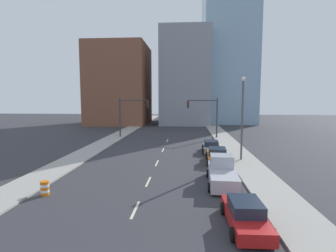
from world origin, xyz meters
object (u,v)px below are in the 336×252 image
at_px(traffic_barrel, 45,188).
at_px(sedan_orange, 217,156).
at_px(traffic_signal_right, 208,112).
at_px(pickup_truck_silver, 222,173).
at_px(sedan_red, 245,215).
at_px(traffic_signal_left, 128,112).
at_px(sedan_gray, 211,147).
at_px(street_lamp, 242,113).

distance_m(traffic_barrel, sedan_orange, 15.89).
height_order(traffic_signal_right, pickup_truck_silver, traffic_signal_right).
xyz_separation_m(traffic_signal_right, sedan_red, (-0.45, -29.49, -3.62)).
height_order(pickup_truck_silver, sedan_orange, pickup_truck_silver).
bearing_deg(sedan_red, traffic_signal_right, 87.74).
relative_size(traffic_signal_left, sedan_gray, 1.48).
bearing_deg(pickup_truck_silver, traffic_signal_left, 121.04).
distance_m(traffic_signal_right, sedan_orange, 16.62).
distance_m(traffic_signal_left, sedan_orange, 20.91).
relative_size(traffic_barrel, street_lamp, 0.11).
bearing_deg(traffic_barrel, traffic_signal_right, 63.75).
bearing_deg(sedan_gray, sedan_orange, -86.43).
bearing_deg(street_lamp, sedan_gray, 124.12).
relative_size(traffic_signal_right, pickup_truck_silver, 1.15).
xyz_separation_m(pickup_truck_silver, sedan_gray, (0.22, 11.62, -0.19)).
distance_m(traffic_signal_right, pickup_truck_silver, 23.03).
relative_size(street_lamp, pickup_truck_silver, 1.51).
height_order(sedan_red, sedan_orange, sedan_orange).
relative_size(traffic_barrel, sedan_red, 0.21).
xyz_separation_m(traffic_signal_right, sedan_gray, (-0.50, -11.14, -3.61)).
xyz_separation_m(traffic_barrel, sedan_red, (12.40, -3.44, 0.16)).
distance_m(traffic_barrel, street_lamp, 19.13).
xyz_separation_m(sedan_orange, sedan_gray, (-0.13, 5.09, -0.05)).
distance_m(street_lamp, pickup_truck_silver, 9.14).
bearing_deg(traffic_signal_right, pickup_truck_silver, -91.81).
relative_size(traffic_barrel, sedan_orange, 0.20).
height_order(traffic_signal_left, sedan_orange, traffic_signal_left).
bearing_deg(pickup_truck_silver, sedan_orange, 89.48).
bearing_deg(traffic_signal_left, traffic_signal_right, 0.00).
xyz_separation_m(street_lamp, sedan_red, (-2.68, -14.33, -4.34)).
height_order(traffic_signal_left, sedan_gray, traffic_signal_left).
bearing_deg(sedan_gray, pickup_truck_silver, -89.02).
relative_size(sedan_red, sedan_orange, 0.99).
distance_m(traffic_signal_left, street_lamp, 21.54).
height_order(sedan_red, pickup_truck_silver, pickup_truck_silver).
bearing_deg(street_lamp, pickup_truck_silver, -111.22).
relative_size(traffic_signal_right, street_lamp, 0.76).
distance_m(traffic_signal_right, sedan_red, 29.72).
height_order(street_lamp, sedan_red, street_lamp).
height_order(traffic_signal_left, pickup_truck_silver, traffic_signal_left).
bearing_deg(traffic_signal_right, sedan_gray, -92.55).
distance_m(pickup_truck_silver, sedan_gray, 11.63).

